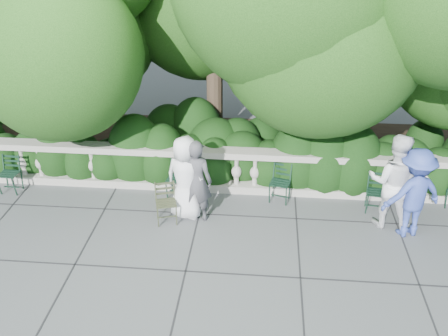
# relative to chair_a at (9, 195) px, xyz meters

# --- Properties ---
(ground) EXTENTS (90.00, 90.00, 0.00)m
(ground) POSITION_rel_chair_a_xyz_m (4.76, -1.17, 0.00)
(ground) COLOR #494C50
(ground) RESTS_ON ground
(balustrade) EXTENTS (12.00, 0.44, 1.00)m
(balustrade) POSITION_rel_chair_a_xyz_m (4.76, 0.63, 0.49)
(balustrade) COLOR #9E998E
(balustrade) RESTS_ON ground
(shrub_hedge) EXTENTS (15.00, 2.60, 1.70)m
(shrub_hedge) POSITION_rel_chair_a_xyz_m (4.76, 1.83, 0.00)
(shrub_hedge) COLOR black
(shrub_hedge) RESTS_ON ground
(chair_a) EXTENTS (0.46, 0.50, 0.84)m
(chair_a) POSITION_rel_chair_a_xyz_m (0.00, 0.00, 0.00)
(chair_a) COLOR black
(chair_a) RESTS_ON ground
(chair_b) EXTENTS (0.51, 0.55, 0.84)m
(chair_b) POSITION_rel_chair_a_xyz_m (3.68, 0.13, 0.00)
(chair_b) COLOR black
(chair_b) RESTS_ON ground
(chair_c) EXTENTS (0.54, 0.57, 0.84)m
(chair_c) POSITION_rel_chair_a_xyz_m (5.88, 0.15, 0.00)
(chair_c) COLOR black
(chair_c) RESTS_ON ground
(chair_d) EXTENTS (0.49, 0.53, 0.84)m
(chair_d) POSITION_rel_chair_a_xyz_m (7.87, -0.07, 0.00)
(chair_d) COLOR black
(chair_d) RESTS_ON ground
(chair_weathered) EXTENTS (0.55, 0.58, 0.84)m
(chair_weathered) POSITION_rel_chair_a_xyz_m (3.69, -0.85, 0.00)
(chair_weathered) COLOR black
(chair_weathered) RESTS_ON ground
(person_businessman) EXTENTS (0.99, 0.80, 1.76)m
(person_businessman) POSITION_rel_chair_a_xyz_m (4.02, -0.43, 0.88)
(person_businessman) COLOR white
(person_businessman) RESTS_ON ground
(person_woman_grey) EXTENTS (0.71, 0.55, 1.73)m
(person_woman_grey) POSITION_rel_chair_a_xyz_m (4.25, -0.48, 0.86)
(person_woman_grey) COLOR #434349
(person_woman_grey) RESTS_ON ground
(person_casual_man) EXTENTS (1.10, 0.95, 1.96)m
(person_casual_man) POSITION_rel_chair_a_xyz_m (8.03, -0.38, 0.98)
(person_casual_man) COLOR white
(person_casual_man) RESTS_ON ground
(person_older_blue) EXTENTS (1.32, 1.00, 1.81)m
(person_older_blue) POSITION_rel_chair_a_xyz_m (8.36, -0.66, 0.90)
(person_older_blue) COLOR #364BA4
(person_older_blue) RESTS_ON ground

